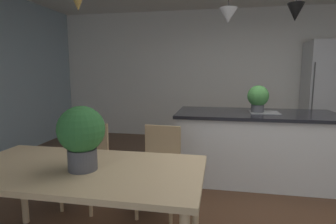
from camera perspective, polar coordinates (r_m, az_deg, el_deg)
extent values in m
cube|color=#4C301E|center=(3.06, 21.75, -20.25)|extent=(10.00, 8.40, 0.04)
cube|color=white|center=(5.92, 16.47, 7.45)|extent=(10.00, 0.12, 2.70)
cube|color=#D1B284|center=(2.10, -17.86, -11.58)|extent=(1.77, 0.89, 0.04)
cylinder|color=#D1B284|center=(2.94, -28.30, -13.76)|extent=(0.06, 0.06, 0.71)
cylinder|color=#D1B284|center=(2.35, 5.84, -18.41)|extent=(0.06, 0.06, 0.71)
cube|color=tan|center=(2.74, -2.11, -12.68)|extent=(0.42, 0.42, 0.04)
cube|color=white|center=(2.73, -2.11, -11.99)|extent=(0.38, 0.38, 0.03)
cube|color=tan|center=(2.84, -1.12, -7.07)|extent=(0.38, 0.05, 0.42)
cylinder|color=tan|center=(2.65, 0.58, -18.85)|extent=(0.04, 0.04, 0.41)
cylinder|color=tan|center=(2.74, -6.72, -17.94)|extent=(0.04, 0.04, 0.41)
cylinder|color=tan|center=(2.94, 2.17, -15.89)|extent=(0.04, 0.04, 0.41)
cylinder|color=tan|center=(3.03, -4.37, -15.22)|extent=(0.04, 0.04, 0.41)
cube|color=tan|center=(3.01, -17.35, -11.11)|extent=(0.43, 0.43, 0.04)
cube|color=white|center=(3.00, -17.38, -10.48)|extent=(0.39, 0.39, 0.03)
cube|color=tan|center=(3.09, -15.71, -6.08)|extent=(0.38, 0.06, 0.42)
cylinder|color=tan|center=(2.88, -16.11, -16.85)|extent=(0.04, 0.04, 0.41)
cylinder|color=tan|center=(3.06, -21.73, -15.55)|extent=(0.04, 0.04, 0.41)
cylinder|color=tan|center=(3.14, -12.74, -14.48)|extent=(0.04, 0.04, 0.41)
cylinder|color=tan|center=(3.31, -18.06, -13.49)|extent=(0.04, 0.04, 0.41)
cube|color=silver|center=(3.75, 17.85, -7.09)|extent=(1.97, 0.87, 0.88)
cube|color=black|center=(3.66, 18.16, -0.43)|extent=(2.03, 0.93, 0.04)
cube|color=gray|center=(3.67, 19.72, -0.09)|extent=(0.36, 0.30, 0.01)
cube|color=silver|center=(5.85, 30.19, 3.15)|extent=(0.70, 0.64, 1.99)
cylinder|color=#4C4C4C|center=(5.43, 28.31, 2.96)|extent=(0.02, 0.02, 1.19)
cone|color=#B7B7B7|center=(3.66, 12.61, 19.32)|extent=(0.23, 0.23, 0.18)
cone|color=black|center=(3.76, 25.37, 18.56)|extent=(0.20, 0.20, 0.21)
cylinder|color=#4C4C51|center=(3.65, 18.42, 0.67)|extent=(0.16, 0.16, 0.10)
sphere|color=#478C42|center=(3.63, 18.54, 3.26)|extent=(0.27, 0.27, 0.27)
cylinder|color=#4C4C51|center=(2.02, -17.63, -9.53)|extent=(0.20, 0.20, 0.15)
sphere|color=#2D6B33|center=(1.96, -17.91, -3.53)|extent=(0.33, 0.33, 0.33)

